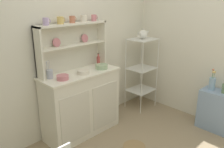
{
  "coord_description": "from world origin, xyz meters",
  "views": [
    {
      "loc": [
        -1.75,
        -1.0,
        1.85
      ],
      "look_at": [
        0.36,
        1.12,
        0.86
      ],
      "focal_mm": 37.23,
      "sensor_mm": 36.0,
      "label": 1
    }
  ],
  "objects": [
    {
      "name": "hutch_shelf_unit",
      "position": [
        0.01,
        1.53,
        1.28
      ],
      "size": [
        1.02,
        0.18,
        0.64
      ],
      "color": "silver",
      "rests_on": "hutch_cabinet"
    },
    {
      "name": "cup_gold_1",
      "position": [
        -0.16,
        1.49,
        1.58
      ],
      "size": [
        0.09,
        0.08,
        0.09
      ],
      "color": "#DBB760",
      "rests_on": "hutch_shelf_unit"
    },
    {
      "name": "utensil_jar",
      "position": [
        -0.4,
        1.45,
        0.96
      ],
      "size": [
        0.08,
        0.08,
        0.22
      ],
      "color": "#B2B7C6",
      "rests_on": "hutch_cabinet"
    },
    {
      "name": "cup_rose_4",
      "position": [
        0.38,
        1.49,
        1.58
      ],
      "size": [
        0.08,
        0.07,
        0.09
      ],
      "color": "#D17A84",
      "rests_on": "hutch_shelf_unit"
    },
    {
      "name": "hutch_cabinet",
      "position": [
        0.01,
        1.37,
        0.46
      ],
      "size": [
        1.09,
        0.45,
        0.9
      ],
      "color": "silver",
      "rests_on": "ground"
    },
    {
      "name": "cup_lilac_0",
      "position": [
        -0.36,
        1.49,
        1.58
      ],
      "size": [
        0.09,
        0.07,
        0.09
      ],
      "color": "#B79ECC",
      "rests_on": "hutch_shelf_unit"
    },
    {
      "name": "side_shelf_blue",
      "position": [
        1.44,
        0.06,
        0.29
      ],
      "size": [
        0.28,
        0.48,
        0.59
      ],
      "primitive_type": "cube",
      "color": "#849EBC",
      "rests_on": "ground"
    },
    {
      "name": "porcelain_teapot",
      "position": [
        1.24,
        1.3,
        1.28
      ],
      "size": [
        0.23,
        0.14,
        0.17
      ],
      "color": "white",
      "rests_on": "bakers_rack"
    },
    {
      "name": "bowl_floral_medium",
      "position": [
        0.01,
        1.29,
        0.93
      ],
      "size": [
        0.16,
        0.16,
        0.05
      ],
      "primitive_type": "cylinder",
      "color": "silver",
      "rests_on": "hutch_cabinet"
    },
    {
      "name": "bakers_rack",
      "position": [
        1.24,
        1.3,
        0.75
      ],
      "size": [
        0.44,
        0.37,
        1.21
      ],
      "color": "silver",
      "rests_on": "ground"
    },
    {
      "name": "flower_vase",
      "position": [
        1.44,
        0.18,
        0.69
      ],
      "size": [
        0.09,
        0.09,
        0.31
      ],
      "color": "#8EB2D1",
      "rests_on": "side_shelf_blue"
    },
    {
      "name": "bowl_cream_small",
      "position": [
        0.33,
        1.29,
        0.93
      ],
      "size": [
        0.17,
        0.17,
        0.06
      ],
      "primitive_type": "cylinder",
      "color": "#9EB78E",
      "rests_on": "hutch_cabinet"
    },
    {
      "name": "bowl_mixing_large",
      "position": [
        -0.31,
        1.29,
        0.93
      ],
      "size": [
        0.15,
        0.15,
        0.06
      ],
      "primitive_type": "cylinder",
      "color": "#D17A84",
      "rests_on": "hutch_cabinet"
    },
    {
      "name": "wall_back",
      "position": [
        0.0,
        1.62,
        1.25
      ],
      "size": [
        3.84,
        0.05,
        2.5
      ],
      "primitive_type": "cube",
      "color": "silver",
      "rests_on": "ground"
    },
    {
      "name": "cup_cream_3",
      "position": [
        0.2,
        1.49,
        1.58
      ],
      "size": [
        0.09,
        0.08,
        0.09
      ],
      "color": "silver",
      "rests_on": "hutch_shelf_unit"
    },
    {
      "name": "jam_bottle",
      "position": [
        0.41,
        1.45,
        0.97
      ],
      "size": [
        0.05,
        0.05,
        0.18
      ],
      "color": "#B74C47",
      "rests_on": "hutch_cabinet"
    },
    {
      "name": "oil_bottle",
      "position": [
        1.44,
        0.02,
        0.66
      ],
      "size": [
        0.05,
        0.05,
        0.19
      ],
      "color": "#6B8C60",
      "rests_on": "side_shelf_blue"
    },
    {
      "name": "cup_terracotta_2",
      "position": [
        0.01,
        1.49,
        1.58
      ],
      "size": [
        0.09,
        0.07,
        0.09
      ],
      "color": "#C67556",
      "rests_on": "hutch_shelf_unit"
    }
  ]
}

